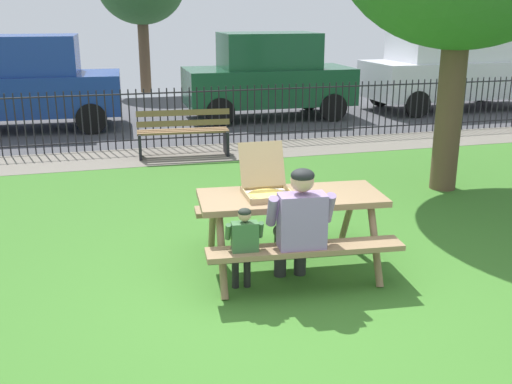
{
  "coord_description": "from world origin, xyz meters",
  "views": [
    {
      "loc": [
        -1.55,
        -4.65,
        2.52
      ],
      "look_at": [
        -0.03,
        0.93,
        0.75
      ],
      "focal_mm": 42.25,
      "sensor_mm": 36.0,
      "label": 1
    }
  ],
  "objects_px": {
    "pizza_box_open": "(266,185)",
    "parked_car_center": "(268,75)",
    "park_bench_center": "(183,133)",
    "parked_car_right": "(455,66)",
    "parked_car_left": "(26,82)",
    "picnic_table_foreground": "(291,211)",
    "adult_at_table": "(299,223)",
    "child_at_table": "(244,242)"
  },
  "relations": [
    {
      "from": "parked_car_center",
      "to": "picnic_table_foreground",
      "type": "bearing_deg",
      "value": -104.9
    },
    {
      "from": "park_bench_center",
      "to": "parked_car_center",
      "type": "relative_size",
      "value": 0.41
    },
    {
      "from": "picnic_table_foreground",
      "to": "parked_car_center",
      "type": "bearing_deg",
      "value": 75.1
    },
    {
      "from": "child_at_table",
      "to": "park_bench_center",
      "type": "distance_m",
      "value": 5.51
    },
    {
      "from": "child_at_table",
      "to": "picnic_table_foreground",
      "type": "bearing_deg",
      "value": 38.46
    },
    {
      "from": "parked_car_right",
      "to": "parked_car_left",
      "type": "bearing_deg",
      "value": -180.0
    },
    {
      "from": "child_at_table",
      "to": "parked_car_right",
      "type": "relative_size",
      "value": 0.18
    },
    {
      "from": "adult_at_table",
      "to": "parked_car_right",
      "type": "relative_size",
      "value": 0.26
    },
    {
      "from": "picnic_table_foreground",
      "to": "parked_car_left",
      "type": "relative_size",
      "value": 0.48
    },
    {
      "from": "pizza_box_open",
      "to": "adult_at_table",
      "type": "height_order",
      "value": "pizza_box_open"
    },
    {
      "from": "picnic_table_foreground",
      "to": "parked_car_center",
      "type": "relative_size",
      "value": 0.49
    },
    {
      "from": "pizza_box_open",
      "to": "park_bench_center",
      "type": "distance_m",
      "value": 4.97
    },
    {
      "from": "parked_car_center",
      "to": "parked_car_right",
      "type": "height_order",
      "value": "parked_car_right"
    },
    {
      "from": "picnic_table_foreground",
      "to": "adult_at_table",
      "type": "height_order",
      "value": "adult_at_table"
    },
    {
      "from": "picnic_table_foreground",
      "to": "pizza_box_open",
      "type": "distance_m",
      "value": 0.36
    },
    {
      "from": "picnic_table_foreground",
      "to": "parked_car_center",
      "type": "height_order",
      "value": "parked_car_center"
    },
    {
      "from": "pizza_box_open",
      "to": "parked_car_center",
      "type": "height_order",
      "value": "parked_car_center"
    },
    {
      "from": "child_at_table",
      "to": "parked_car_right",
      "type": "xyz_separation_m",
      "value": [
        7.81,
        8.88,
        0.58
      ]
    },
    {
      "from": "pizza_box_open",
      "to": "parked_car_left",
      "type": "bearing_deg",
      "value": 109.2
    },
    {
      "from": "park_bench_center",
      "to": "parked_car_center",
      "type": "bearing_deg",
      "value": 52.99
    },
    {
      "from": "picnic_table_foreground",
      "to": "child_at_table",
      "type": "bearing_deg",
      "value": -141.54
    },
    {
      "from": "adult_at_table",
      "to": "parked_car_right",
      "type": "distance_m",
      "value": 11.52
    },
    {
      "from": "park_bench_center",
      "to": "parked_car_left",
      "type": "xyz_separation_m",
      "value": [
        -2.82,
        3.38,
        0.59
      ]
    },
    {
      "from": "parked_car_left",
      "to": "parked_car_center",
      "type": "bearing_deg",
      "value": 0.0
    },
    {
      "from": "child_at_table",
      "to": "parked_car_right",
      "type": "bearing_deg",
      "value": 48.69
    },
    {
      "from": "pizza_box_open",
      "to": "parked_car_left",
      "type": "height_order",
      "value": "parked_car_left"
    },
    {
      "from": "picnic_table_foreground",
      "to": "adult_at_table",
      "type": "distance_m",
      "value": 0.51
    },
    {
      "from": "pizza_box_open",
      "to": "parked_car_center",
      "type": "xyz_separation_m",
      "value": [
        2.47,
        8.33,
        0.15
      ]
    },
    {
      "from": "child_at_table",
      "to": "parked_car_left",
      "type": "xyz_separation_m",
      "value": [
        -2.53,
        8.88,
        0.49
      ]
    },
    {
      "from": "parked_car_right",
      "to": "child_at_table",
      "type": "bearing_deg",
      "value": -131.31
    },
    {
      "from": "adult_at_table",
      "to": "child_at_table",
      "type": "height_order",
      "value": "adult_at_table"
    },
    {
      "from": "pizza_box_open",
      "to": "adult_at_table",
      "type": "relative_size",
      "value": 0.47
    },
    {
      "from": "child_at_table",
      "to": "park_bench_center",
      "type": "bearing_deg",
      "value": 86.98
    },
    {
      "from": "parked_car_left",
      "to": "parked_car_right",
      "type": "height_order",
      "value": "parked_car_right"
    },
    {
      "from": "parked_car_left",
      "to": "pizza_box_open",
      "type": "bearing_deg",
      "value": -70.8
    },
    {
      "from": "park_bench_center",
      "to": "parked_car_right",
      "type": "xyz_separation_m",
      "value": [
        7.52,
        3.38,
        0.68
      ]
    },
    {
      "from": "pizza_box_open",
      "to": "adult_at_table",
      "type": "distance_m",
      "value": 0.63
    },
    {
      "from": "child_at_table",
      "to": "parked_car_center",
      "type": "bearing_deg",
      "value": 72.29
    },
    {
      "from": "pizza_box_open",
      "to": "parked_car_right",
      "type": "height_order",
      "value": "parked_car_right"
    },
    {
      "from": "park_bench_center",
      "to": "parked_car_right",
      "type": "distance_m",
      "value": 8.27
    },
    {
      "from": "adult_at_table",
      "to": "parked_car_left",
      "type": "distance_m",
      "value": 9.42
    },
    {
      "from": "pizza_box_open",
      "to": "parked_car_left",
      "type": "xyz_separation_m",
      "value": [
        -2.9,
        8.33,
        0.15
      ]
    }
  ]
}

